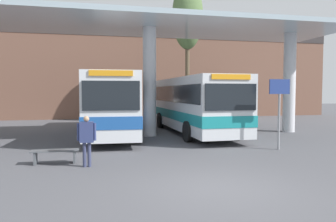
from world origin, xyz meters
The scene contains 10 objects.
ground_plane centered at (0.00, 0.00, 0.00)m, with size 100.00×100.00×0.00m, color #4C4C51.
townhouse_backdrop centered at (0.00, 22.13, 5.58)m, with size 40.00×0.58×9.57m.
station_canopy centered at (0.00, 9.87, 5.29)m, with size 21.74×6.37×6.03m.
transit_bus_left_bay centered at (-1.98, 11.26, 1.81)m, with size 3.07×11.75×3.24m.
transit_bus_center_bay centered at (2.61, 10.67, 1.75)m, with size 2.85×10.83×3.14m.
waiting_bench_near_pillar centered at (-4.19, 3.82, 0.34)m, with size 1.54×0.44×0.46m.
info_sign_platform centered at (4.47, 4.57, 2.06)m, with size 0.90×0.09×2.89m.
pedestrian_waiting centered at (-3.16, 3.12, 0.98)m, with size 0.60×0.26×1.61m.
poplar_tree_behind_left centered at (4.12, 16.84, 8.07)m, with size 2.35×2.35×10.76m.
parked_car_street centered at (7.36, 19.02, 1.02)m, with size 4.14×2.11×2.12m.
Camera 1 is at (-2.92, -7.44, 2.37)m, focal length 35.00 mm.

